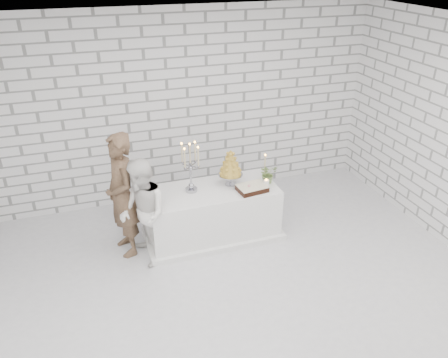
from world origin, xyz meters
TOP-DOWN VIEW (x-y plane):
  - ground at (0.00, 0.00)m, footprint 6.00×5.00m
  - ceiling at (0.00, 0.00)m, footprint 6.00×5.00m
  - wall_back at (0.00, 2.50)m, footprint 6.00×0.01m
  - wall_front at (0.00, -2.50)m, footprint 6.00×0.01m
  - cake_table at (-0.03, 1.16)m, footprint 1.80×0.80m
  - groom at (-1.23, 1.19)m, footprint 0.53×0.70m
  - bride at (-1.02, 0.88)m, footprint 0.65×0.78m
  - candelabra at (-0.31, 1.21)m, footprint 0.30×0.30m
  - croquembouche at (0.26, 1.21)m, footprint 0.41×0.41m
  - chocolate_cake at (0.48, 0.95)m, footprint 0.42×0.32m
  - pillar_candle at (0.69, 0.97)m, footprint 0.09×0.09m
  - extra_taper at (0.82, 1.32)m, footprint 0.06×0.06m
  - flowers at (0.78, 1.11)m, footprint 0.26×0.23m

SIDE VIEW (x-z plane):
  - ground at x=0.00m, z-range -0.01..0.01m
  - cake_table at x=-0.03m, z-range 0.00..0.75m
  - bride at x=-1.02m, z-range 0.00..1.45m
  - chocolate_cake at x=0.48m, z-range 0.75..0.83m
  - pillar_candle at x=0.69m, z-range 0.75..0.87m
  - groom at x=-1.23m, z-range 0.00..1.71m
  - flowers at x=0.78m, z-range 0.75..1.03m
  - extra_taper at x=0.82m, z-range 0.75..1.07m
  - croquembouche at x=0.26m, z-range 0.75..1.28m
  - candelabra at x=-0.31m, z-range 0.75..1.46m
  - wall_back at x=0.00m, z-range 0.00..3.00m
  - wall_front at x=0.00m, z-range 0.00..3.00m
  - ceiling at x=0.00m, z-range 3.00..3.00m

